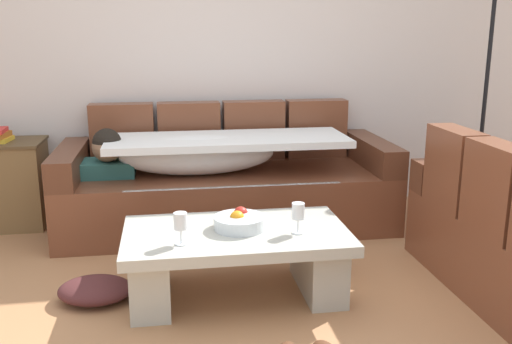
{
  "coord_description": "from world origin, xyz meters",
  "views": [
    {
      "loc": [
        -0.21,
        -2.41,
        1.43
      ],
      "look_at": [
        0.33,
        1.02,
        0.55
      ],
      "focal_mm": 39.82,
      "sensor_mm": 36.0,
      "label": 1
    }
  ],
  "objects_px": {
    "coffee_table": "(236,255)",
    "floor_lamp": "(484,72)",
    "wine_glass_near_left": "(180,222)",
    "wine_glass_near_right": "(298,212)",
    "crumpled_garment": "(95,290)",
    "couch_along_wall": "(222,182)",
    "fruit_bowl": "(239,222)"
  },
  "relations": [
    {
      "from": "fruit_bowl",
      "to": "crumpled_garment",
      "type": "xyz_separation_m",
      "value": [
        -0.78,
        0.03,
        -0.36
      ]
    },
    {
      "from": "coffee_table",
      "to": "floor_lamp",
      "type": "height_order",
      "value": "floor_lamp"
    },
    {
      "from": "couch_along_wall",
      "to": "wine_glass_near_left",
      "type": "height_order",
      "value": "couch_along_wall"
    },
    {
      "from": "fruit_bowl",
      "to": "floor_lamp",
      "type": "distance_m",
      "value": 2.42
    },
    {
      "from": "coffee_table",
      "to": "wine_glass_near_left",
      "type": "distance_m",
      "value": 0.43
    },
    {
      "from": "floor_lamp",
      "to": "wine_glass_near_left",
      "type": "bearing_deg",
      "value": -150.44
    },
    {
      "from": "fruit_bowl",
      "to": "crumpled_garment",
      "type": "bearing_deg",
      "value": 177.6
    },
    {
      "from": "wine_glass_near_left",
      "to": "crumpled_garment",
      "type": "relative_size",
      "value": 0.42
    },
    {
      "from": "coffee_table",
      "to": "fruit_bowl",
      "type": "xyz_separation_m",
      "value": [
        0.02,
        0.03,
        0.18
      ]
    },
    {
      "from": "floor_lamp",
      "to": "fruit_bowl",
      "type": "bearing_deg",
      "value": -150.59
    },
    {
      "from": "couch_along_wall",
      "to": "wine_glass_near_right",
      "type": "distance_m",
      "value": 1.32
    },
    {
      "from": "wine_glass_near_left",
      "to": "floor_lamp",
      "type": "distance_m",
      "value": 2.76
    },
    {
      "from": "wine_glass_near_left",
      "to": "floor_lamp",
      "type": "xyz_separation_m",
      "value": [
        2.34,
        1.33,
        0.62
      ]
    },
    {
      "from": "fruit_bowl",
      "to": "floor_lamp",
      "type": "relative_size",
      "value": 0.14
    },
    {
      "from": "couch_along_wall",
      "to": "coffee_table",
      "type": "xyz_separation_m",
      "value": [
        -0.04,
        -1.18,
        -0.09
      ]
    },
    {
      "from": "wine_glass_near_left",
      "to": "crumpled_garment",
      "type": "height_order",
      "value": "wine_glass_near_left"
    },
    {
      "from": "wine_glass_near_right",
      "to": "floor_lamp",
      "type": "height_order",
      "value": "floor_lamp"
    },
    {
      "from": "coffee_table",
      "to": "crumpled_garment",
      "type": "height_order",
      "value": "coffee_table"
    },
    {
      "from": "wine_glass_near_left",
      "to": "wine_glass_near_right",
      "type": "height_order",
      "value": "same"
    },
    {
      "from": "coffee_table",
      "to": "floor_lamp",
      "type": "relative_size",
      "value": 0.62
    },
    {
      "from": "floor_lamp",
      "to": "crumpled_garment",
      "type": "distance_m",
      "value": 3.19
    },
    {
      "from": "fruit_bowl",
      "to": "wine_glass_near_right",
      "type": "distance_m",
      "value": 0.33
    },
    {
      "from": "crumpled_garment",
      "to": "coffee_table",
      "type": "bearing_deg",
      "value": -4.35
    },
    {
      "from": "couch_along_wall",
      "to": "coffee_table",
      "type": "bearing_deg",
      "value": -91.87
    },
    {
      "from": "couch_along_wall",
      "to": "wine_glass_near_right",
      "type": "relative_size",
      "value": 14.44
    },
    {
      "from": "couch_along_wall",
      "to": "floor_lamp",
      "type": "xyz_separation_m",
      "value": [
        2.0,
        -0.02,
        0.79
      ]
    },
    {
      "from": "couch_along_wall",
      "to": "floor_lamp",
      "type": "relative_size",
      "value": 1.23
    },
    {
      "from": "wine_glass_near_left",
      "to": "floor_lamp",
      "type": "bearing_deg",
      "value": 29.56
    },
    {
      "from": "wine_glass_near_right",
      "to": "floor_lamp",
      "type": "bearing_deg",
      "value": 36.16
    },
    {
      "from": "wine_glass_near_right",
      "to": "wine_glass_near_left",
      "type": "bearing_deg",
      "value": -173.9
    },
    {
      "from": "couch_along_wall",
      "to": "fruit_bowl",
      "type": "bearing_deg",
      "value": -90.82
    },
    {
      "from": "wine_glass_near_left",
      "to": "wine_glass_near_right",
      "type": "distance_m",
      "value": 0.62
    }
  ]
}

